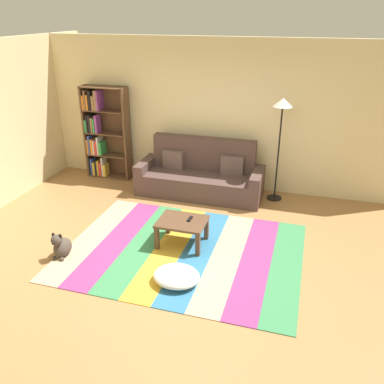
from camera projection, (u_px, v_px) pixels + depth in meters
ground_plane at (178, 252)px, 5.67m from camera, size 14.00×14.00×0.00m
back_wall at (221, 115)px, 7.33m from camera, size 6.80×0.10×2.70m
rug at (183, 251)px, 5.68m from camera, size 3.26×2.47×0.01m
couch at (201, 176)px, 7.35m from camera, size 2.26×0.80×1.00m
bookshelf at (102, 134)px, 7.92m from camera, size 0.90×0.28×1.81m
coffee_table at (182, 225)px, 5.73m from camera, size 0.68×0.55×0.38m
pouf at (177, 276)px, 4.99m from camera, size 0.58×0.51×0.18m
dog at (61, 246)px, 5.51m from camera, size 0.22×0.35×0.40m
standing_lamp at (282, 116)px, 6.65m from camera, size 0.32×0.32×1.80m
tv_remote at (190, 219)px, 5.72m from camera, size 0.05×0.15×0.02m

